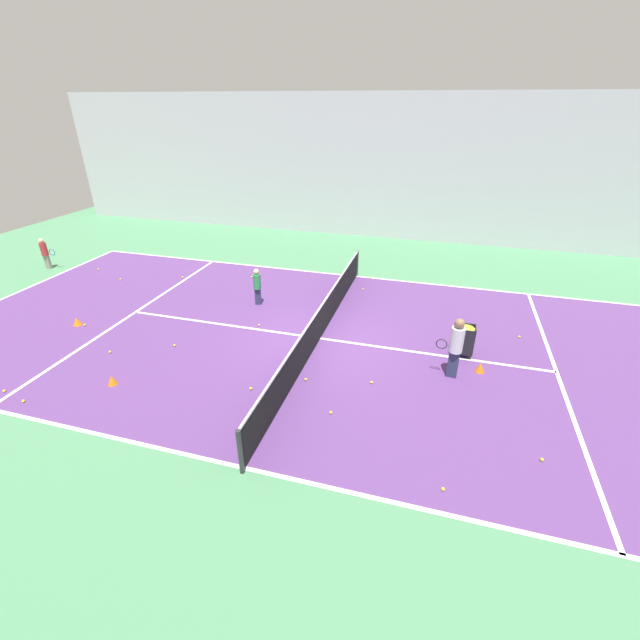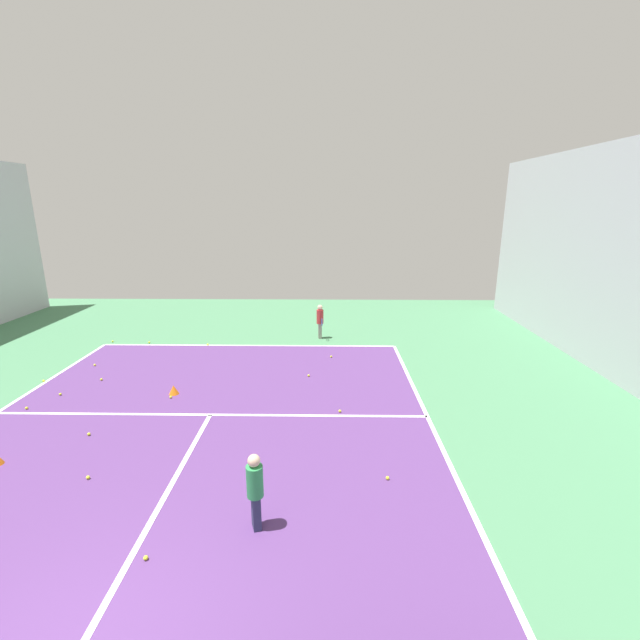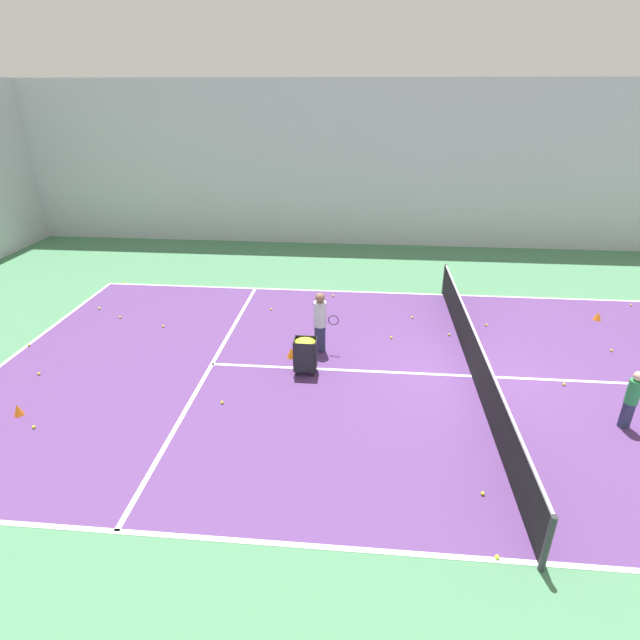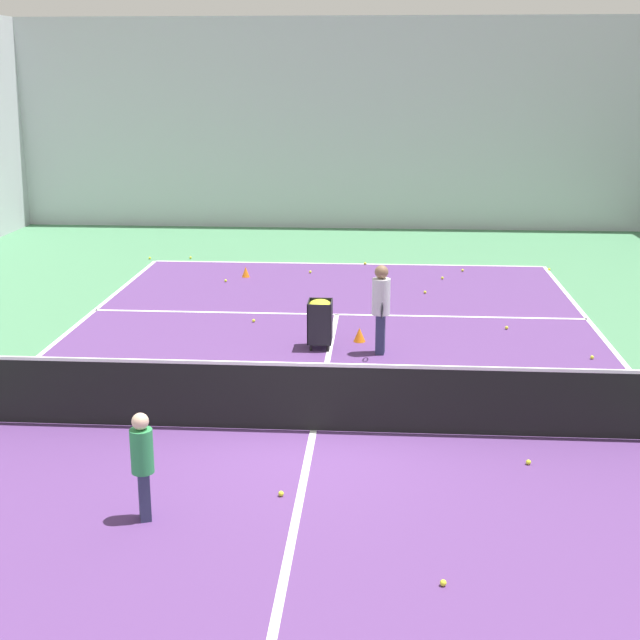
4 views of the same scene
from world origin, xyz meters
name	(u,v)px [view 4 (image 4 of 4)]	position (x,y,z in m)	size (l,w,h in m)	color
ground_plane	(313,431)	(0.00, 0.00, 0.00)	(39.37, 39.37, 0.00)	#477F56
court_playing_area	(313,431)	(0.00, 0.00, 0.00)	(10.64, 23.68, 0.00)	#563370
line_baseline_far	(347,264)	(0.00, 11.84, 0.01)	(10.64, 0.10, 0.00)	white
line_service_far	(337,314)	(0.00, 6.51, 0.01)	(10.64, 0.10, 0.00)	white
line_centre_service	(313,431)	(0.00, 0.00, 0.01)	(0.10, 13.03, 0.00)	white
hall_enclosure_far	(355,125)	(0.00, 17.76, 3.40)	(22.33, 0.15, 6.80)	silver
tennis_net	(313,396)	(0.00, 0.00, 0.54)	(10.94, 0.10, 1.05)	#2D2D33
coach_at_net	(381,303)	(0.95, 3.82, 0.96)	(0.36, 0.67, 1.67)	#2D3351
child_midcourt	(142,459)	(-1.75, -2.76, 0.76)	(0.34, 0.34, 1.32)	#2D3351
ball_cart	(320,315)	(-0.19, 4.08, 0.65)	(0.45, 0.55, 0.93)	black
training_cone_0	(359,335)	(0.54, 4.55, 0.14)	(0.24, 0.24, 0.28)	orange
training_cone_3	(246,272)	(-2.51, 10.03, 0.13)	(0.20, 0.20, 0.26)	orange
tennis_ball_0	(463,270)	(3.07, 11.08, 0.04)	(0.07, 0.07, 0.07)	yellow
tennis_ball_1	(529,405)	(3.28, 1.20, 0.04)	(0.07, 0.07, 0.07)	yellow
tennis_ball_3	(365,263)	(0.50, 11.77, 0.04)	(0.07, 0.07, 0.07)	yellow
tennis_ball_4	(443,583)	(1.63, -3.95, 0.04)	(0.07, 0.07, 0.07)	yellow
tennis_ball_7	(464,426)	(2.19, 0.25, 0.04)	(0.07, 0.07, 0.07)	yellow
tennis_ball_9	(150,258)	(-5.54, 12.08, 0.04)	(0.07, 0.07, 0.07)	yellow
tennis_ball_10	(549,269)	(5.36, 11.36, 0.04)	(0.07, 0.07, 0.07)	yellow
tennis_ball_12	(310,272)	(-0.90, 10.59, 0.04)	(0.07, 0.07, 0.07)	yellow
tennis_ball_15	(507,328)	(3.51, 5.61, 0.04)	(0.07, 0.07, 0.07)	yellow
tennis_ball_16	(592,357)	(4.80, 3.74, 0.04)	(0.07, 0.07, 0.07)	yellow
tennis_ball_17	(528,462)	(2.94, -0.94, 0.04)	(0.07, 0.07, 0.07)	yellow
tennis_ball_20	(442,278)	(2.49, 10.12, 0.04)	(0.07, 0.07, 0.07)	yellow
tennis_ball_23	(425,292)	(1.98, 8.56, 0.04)	(0.07, 0.07, 0.07)	yellow
tennis_ball_24	(435,388)	(1.85, 1.90, 0.04)	(0.07, 0.07, 0.07)	yellow
tennis_ball_27	(226,281)	(-2.93, 9.43, 0.04)	(0.07, 0.07, 0.07)	yellow
tennis_ball_28	(254,321)	(-1.70, 5.78, 0.04)	(0.07, 0.07, 0.07)	yellow
tennis_ball_29	(58,408)	(-3.99, 0.55, 0.04)	(0.07, 0.07, 0.07)	yellow
tennis_ball_32	(191,258)	(-4.41, 12.21, 0.04)	(0.07, 0.07, 0.07)	yellow
tennis_ball_33	(281,494)	(-0.24, -2.09, 0.04)	(0.07, 0.07, 0.07)	yellow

